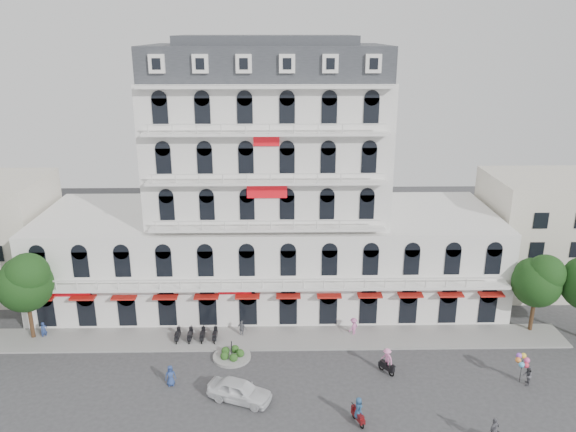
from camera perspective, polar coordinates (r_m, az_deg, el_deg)
The scene contains 17 objects.
ground at distance 43.84m, azimuth -2.23°, elevation -18.41°, with size 120.00×120.00×0.00m, color #38383A.
sidewalk at distance 51.29m, azimuth -2.04°, elevation -12.31°, with size 53.00×4.00×0.16m, color gray.
main_building at distance 55.55m, azimuth -2.01°, elevation 1.32°, with size 45.00×15.00×25.80m.
flank_building_east at distance 65.49m, azimuth 25.34°, elevation -1.47°, with size 14.00×10.00×12.00m, color beige.
traffic_island at distance 48.79m, azimuth -5.73°, elevation -13.91°, with size 3.20×3.20×1.60m.
parked_scooter_row at distance 51.67m, azimuth -9.27°, elevation -12.41°, with size 4.40×1.80×1.10m, color black, non-canonical shape.
tree_west_inner at distance 53.77m, azimuth -25.16°, elevation -5.96°, with size 4.76×4.76×8.25m.
tree_east_inner at distance 54.84m, azimuth 24.07°, elevation -5.88°, with size 4.40×4.37×7.57m.
parked_car at distance 43.71m, azimuth -4.93°, elevation -17.26°, with size 1.95×4.85×1.65m, color white.
rider_east at distance 41.65m, azimuth 7.15°, elevation -19.04°, with size 0.85×1.63×2.10m.
rider_northeast at distance 41.75m, azimuth 20.17°, elevation -19.94°, with size 1.45×1.17×2.24m.
rider_center at distance 46.94m, azimuth 10.01°, elevation -14.22°, with size 1.19×1.45×2.22m.
pedestrian_left at distance 45.98m, azimuth -11.85°, elevation -15.59°, with size 0.83×0.54×1.70m, color navy.
pedestrian_mid at distance 51.46m, azimuth -4.71°, elevation -11.34°, with size 0.92×0.38×1.58m, color slate.
pedestrian_right at distance 51.75m, azimuth 6.68°, elevation -11.12°, with size 1.12×0.64×1.73m, color #C568A4.
pedestrian_far at distance 55.47m, azimuth -23.55°, elevation -10.61°, with size 0.58×0.38×1.58m, color navy.
balloon_vendor at distance 48.59m, azimuth 22.98°, elevation -14.18°, with size 1.41×1.31×2.45m.
Camera 1 is at (0.98, -35.10, 26.24)m, focal length 35.00 mm.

